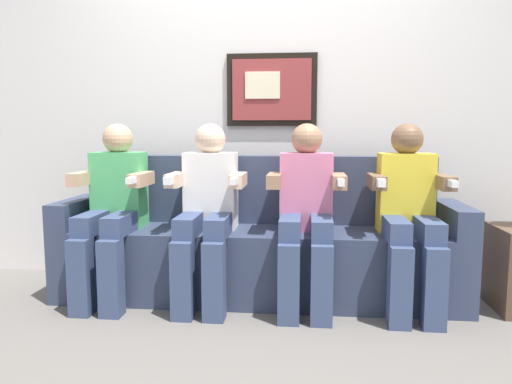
{
  "coord_description": "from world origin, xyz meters",
  "views": [
    {
      "loc": [
        0.29,
        -2.73,
        1.06
      ],
      "look_at": [
        0.0,
        0.15,
        0.7
      ],
      "focal_mm": 34.11,
      "sensor_mm": 36.0,
      "label": 1
    }
  ],
  "objects": [
    {
      "name": "person_leftmost",
      "position": [
        -0.9,
        0.16,
        0.61
      ],
      "size": [
        0.46,
        0.56,
        1.11
      ],
      "color": "#4CB266",
      "rests_on": "ground_plane"
    },
    {
      "name": "person_rightmost",
      "position": [
        0.9,
        0.16,
        0.61
      ],
      "size": [
        0.46,
        0.56,
        1.11
      ],
      "color": "yellow",
      "rests_on": "ground_plane"
    },
    {
      "name": "person_right_center",
      "position": [
        0.3,
        0.16,
        0.61
      ],
      "size": [
        0.46,
        0.56,
        1.11
      ],
      "color": "pink",
      "rests_on": "ground_plane"
    },
    {
      "name": "person_left_center",
      "position": [
        -0.3,
        0.16,
        0.61
      ],
      "size": [
        0.46,
        0.56,
        1.11
      ],
      "color": "white",
      "rests_on": "ground_plane"
    },
    {
      "name": "couch",
      "position": [
        0.0,
        0.33,
        0.31
      ],
      "size": [
        2.54,
        0.58,
        0.9
      ],
      "color": "#333D56",
      "rests_on": "ground_plane"
    },
    {
      "name": "ground_plane",
      "position": [
        0.0,
        0.0,
        0.0
      ],
      "size": [
        6.43,
        6.43,
        0.0
      ],
      "primitive_type": "plane",
      "color": "#66605B"
    },
    {
      "name": "back_wall_assembly",
      "position": [
        0.0,
        0.76,
        1.3
      ],
      "size": [
        4.94,
        0.1,
        2.6
      ],
      "color": "silver",
      "rests_on": "ground_plane"
    }
  ]
}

